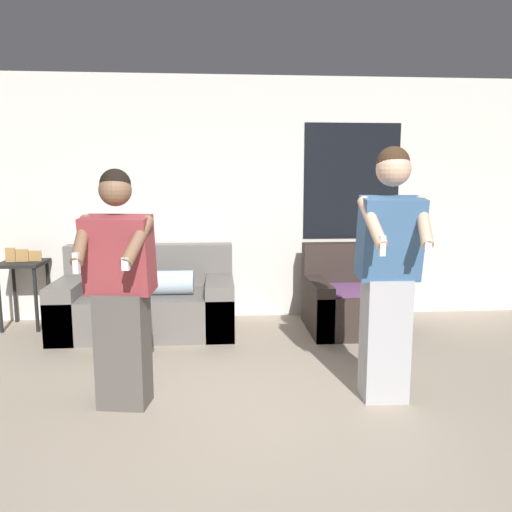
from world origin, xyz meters
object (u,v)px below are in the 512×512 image
Objects in this scene: armchair at (349,302)px; side_table at (23,272)px; person_left at (120,291)px; person_right at (388,273)px; couch at (147,302)px.

armchair is 1.04× the size of side_table.
armchair is 0.55× the size of person_left.
armchair is at bearing 83.66° from person_right.
couch is 2.00× the size of armchair.
armchair is at bearing 39.43° from person_left.
person_right is (1.93, -1.82, 0.63)m from couch.
person_left is (1.40, -2.01, 0.23)m from side_table.
side_table is at bearing 124.90° from person_left.
armchair is 0.50× the size of person_right.
person_right is at bearing -32.17° from side_table.
armchair reaches higher than couch.
person_right is at bearing -43.35° from couch.
couch is 1.09× the size of person_left.
armchair is 2.69m from person_left.
side_table is 0.53× the size of person_left.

